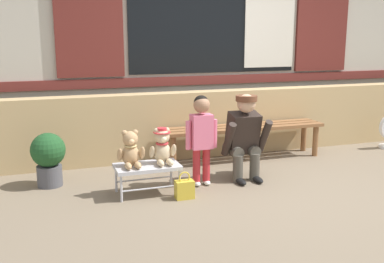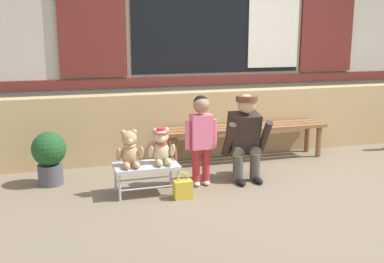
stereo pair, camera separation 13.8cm
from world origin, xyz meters
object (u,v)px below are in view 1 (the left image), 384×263
teddy_bear_with_hat (162,147)px  child_standing (201,130)px  small_display_bench (147,168)px  wooden_bench_long (244,131)px  handbag_on_ground (185,189)px  adult_crouching (245,136)px  potted_plant (48,156)px  teddy_bear_plain (131,150)px

teddy_bear_with_hat → child_standing: bearing=10.8°
small_display_bench → wooden_bench_long: bearing=30.5°
small_display_bench → handbag_on_ground: bearing=-38.7°
adult_crouching → potted_plant: (-2.04, 0.44, -0.16)m
wooden_bench_long → handbag_on_ground: size_ratio=7.72×
small_display_bench → child_standing: size_ratio=0.67×
child_standing → adult_crouching: size_ratio=1.01×
teddy_bear_plain → handbag_on_ground: teddy_bear_plain is taller
teddy_bear_with_hat → adult_crouching: 0.97m
small_display_bench → adult_crouching: adult_crouching is taller
teddy_bear_with_hat → handbag_on_ground: 0.48m
teddy_bear_plain → potted_plant: bearing=143.4°
wooden_bench_long → small_display_bench: size_ratio=3.28×
wooden_bench_long → child_standing: child_standing is taller
adult_crouching → handbag_on_ground: (-0.81, -0.38, -0.38)m
small_display_bench → teddy_bear_with_hat: (0.16, 0.00, 0.21)m
wooden_bench_long → adult_crouching: 0.80m
wooden_bench_long → teddy_bear_with_hat: 1.55m
small_display_bench → teddy_bear_with_hat: 0.26m
adult_crouching → handbag_on_ground: size_ratio=3.49×
small_display_bench → potted_plant: size_ratio=1.12×
adult_crouching → teddy_bear_plain: bearing=-174.2°
small_display_bench → adult_crouching: size_ratio=0.67×
teddy_bear_with_hat → wooden_bench_long: bearing=33.4°
small_display_bench → teddy_bear_plain: teddy_bear_plain is taller
wooden_bench_long → small_display_bench: 1.68m
handbag_on_ground → potted_plant: 1.49m
teddy_bear_with_hat → potted_plant: size_ratio=0.64×
teddy_bear_plain → handbag_on_ground: bearing=-28.0°
small_display_bench → child_standing: 0.69m
handbag_on_ground → small_display_bench: bearing=141.3°
teddy_bear_plain → potted_plant: teddy_bear_plain is taller
child_standing → adult_crouching: (0.52, 0.04, -0.11)m
wooden_bench_long → potted_plant: (-2.37, -0.28, -0.05)m
small_display_bench → potted_plant: 1.08m
child_standing → teddy_bear_plain: bearing=-173.6°
teddy_bear_with_hat → potted_plant: teddy_bear_with_hat is taller
teddy_bear_plain → child_standing: bearing=6.4°
adult_crouching → potted_plant: 2.09m
wooden_bench_long → teddy_bear_plain: teddy_bear_plain is taller
teddy_bear_plain → teddy_bear_with_hat: same height
small_display_bench → handbag_on_ground: 0.43m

